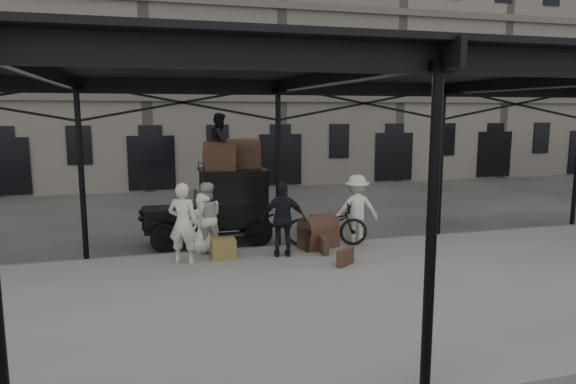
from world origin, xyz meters
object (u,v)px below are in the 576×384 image
taxi (222,202)px  porter_official (283,219)px  porter_left (183,223)px  steamer_trunk_roof_near (220,158)px  bicycle (326,224)px  steamer_trunk_platform (318,234)px

taxi → porter_official: bearing=-62.9°
porter_left → porter_official: size_ratio=1.03×
porter_official → steamer_trunk_roof_near: bearing=-48.1°
porter_left → taxi: bearing=-97.2°
porter_official → bicycle: bearing=-142.8°
taxi → porter_official: 2.65m
bicycle → steamer_trunk_platform: bearing=132.4°
taxi → bicycle: (2.63, -1.64, -0.46)m
porter_left → bicycle: bearing=-148.4°
porter_official → steamer_trunk_roof_near: 2.84m
porter_left → bicycle: (3.93, 0.65, -0.40)m
porter_official → steamer_trunk_roof_near: (-1.29, 2.11, 1.40)m
taxi → steamer_trunk_roof_near: steamer_trunk_roof_near is taller
bicycle → taxi: bearing=72.1°
bicycle → steamer_trunk_roof_near: (-2.72, 1.40, 1.77)m
porter_left → porter_official: porter_left is taller
porter_left → steamer_trunk_platform: size_ratio=1.95×
porter_left → steamer_trunk_platform: bearing=-150.1°
porter_official → bicycle: porter_official is taller
porter_official → bicycle: 1.64m
steamer_trunk_platform → porter_left: bearing=165.8°
porter_official → bicycle: size_ratio=0.86×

